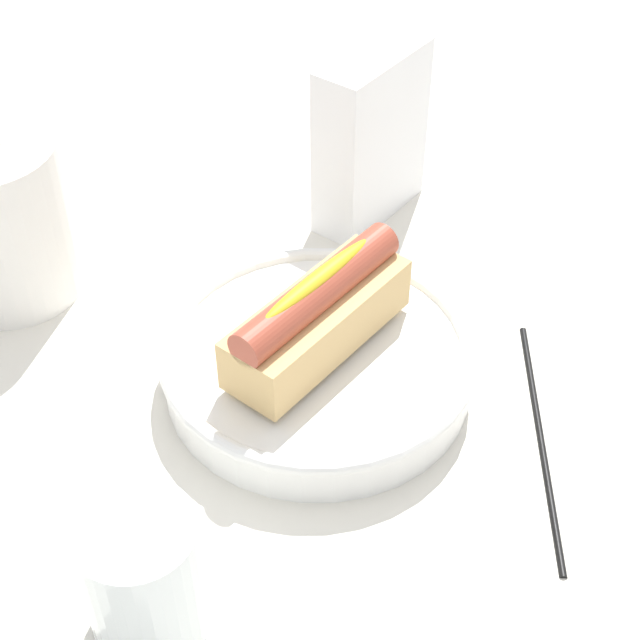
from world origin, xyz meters
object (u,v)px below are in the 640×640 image
water_glass (145,582)px  chopstick_near (541,436)px  serving_bowl (320,359)px  hotdog_front (320,312)px  napkin_box (371,137)px

water_glass → chopstick_near: bearing=-33.0°
serving_bowl → water_glass: water_glass is taller
serving_bowl → hotdog_front: 0.05m
napkin_box → chopstick_near: napkin_box is taller
water_glass → napkin_box: bearing=9.0°
serving_bowl → napkin_box: (0.20, 0.06, 0.05)m
hotdog_front → water_glass: bearing=-178.3°
hotdog_front → water_glass: size_ratio=1.74×
serving_bowl → chopstick_near: bearing=-82.9°
water_glass → chopstick_near: (0.24, -0.15, -0.04)m
hotdog_front → napkin_box: 0.21m
serving_bowl → chopstick_near: 0.16m
hotdog_front → napkin_box: bearing=16.4°
serving_bowl → hotdog_front: size_ratio=1.44×
serving_bowl → chopstick_near: serving_bowl is taller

